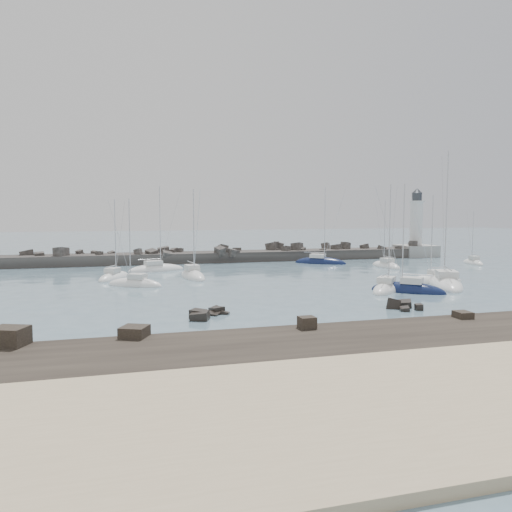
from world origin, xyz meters
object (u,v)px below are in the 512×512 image
at_px(sailboat_8, 320,263).
at_px(sailboat_9, 435,281).
at_px(sailboat_7, 387,289).
at_px(sailboat_5, 135,285).
at_px(sailboat_13, 445,285).
at_px(lighthouse, 416,241).
at_px(sailboat_6, 193,277).
at_px(sailboat_14, 408,291).
at_px(sailboat_12, 473,263).
at_px(sailboat_4, 156,270).
at_px(sailboat_3, 114,278).
at_px(sailboat_10, 386,266).

height_order(sailboat_8, sailboat_9, sailboat_8).
bearing_deg(sailboat_7, sailboat_5, 157.53).
distance_m(sailboat_9, sailboat_13, 3.15).
bearing_deg(sailboat_5, sailboat_7, -22.47).
xyz_separation_m(sailboat_5, sailboat_9, (37.28, -7.26, 0.01)).
distance_m(lighthouse, sailboat_13, 43.02).
distance_m(lighthouse, sailboat_6, 53.79).
xyz_separation_m(sailboat_5, sailboat_14, (29.68, -13.03, 0.01)).
bearing_deg(sailboat_12, sailboat_4, 175.18).
xyz_separation_m(sailboat_13, sailboat_14, (-6.91, -2.70, -0.00)).
xyz_separation_m(sailboat_4, sailboat_12, (54.09, -4.56, 0.01)).
height_order(sailboat_5, sailboat_9, sailboat_9).
bearing_deg(sailboat_8, sailboat_3, -161.38).
distance_m(sailboat_9, sailboat_12, 27.37).
xyz_separation_m(lighthouse, sailboat_8, (-24.59, -8.21, -2.96)).
bearing_deg(sailboat_8, sailboat_7, -98.65).
xyz_separation_m(lighthouse, sailboat_5, (-57.12, -27.35, -2.95)).
distance_m(sailboat_5, sailboat_13, 38.03).
bearing_deg(sailboat_3, sailboat_10, 4.30).
relative_size(sailboat_6, sailboat_12, 1.31).
distance_m(sailboat_5, sailboat_12, 58.82).
distance_m(sailboat_3, sailboat_9, 42.38).
height_order(sailboat_3, sailboat_14, sailboat_14).
distance_m(sailboat_8, sailboat_14, 32.30).
distance_m(sailboat_10, sailboat_14, 26.00).
height_order(sailboat_4, sailboat_7, sailboat_4).
xyz_separation_m(sailboat_4, sailboat_8, (28.82, 3.73, 0.00)).
height_order(lighthouse, sailboat_6, lighthouse).
bearing_deg(lighthouse, sailboat_4, -167.40).
height_order(sailboat_9, sailboat_13, sailboat_13).
xyz_separation_m(sailboat_12, sailboat_13, (-21.21, -21.19, 0.01)).
height_order(sailboat_5, sailboat_10, sailboat_10).
relative_size(sailboat_13, sailboat_14, 1.34).
distance_m(sailboat_9, sailboat_10, 18.14).
relative_size(sailboat_9, sailboat_12, 1.21).
height_order(sailboat_3, sailboat_13, sailboat_13).
distance_m(sailboat_13, sailboat_14, 7.42).
bearing_deg(sailboat_6, sailboat_14, -40.80).
bearing_deg(sailboat_3, sailboat_8, 18.62).
xyz_separation_m(sailboat_6, sailboat_14, (21.73, -18.75, -0.01)).
bearing_deg(sailboat_13, sailboat_9, 77.40).
height_order(lighthouse, sailboat_5, lighthouse).
xyz_separation_m(sailboat_5, sailboat_13, (36.60, -10.33, 0.01)).
xyz_separation_m(sailboat_6, sailboat_9, (29.33, -12.98, -0.01)).
bearing_deg(sailboat_10, sailboat_4, 172.52).
height_order(lighthouse, sailboat_12, lighthouse).
xyz_separation_m(sailboat_3, sailboat_4, (6.22, 8.08, -0.01)).
height_order(sailboat_7, sailboat_10, sailboat_7).
bearing_deg(sailboat_7, lighthouse, 53.04).
bearing_deg(sailboat_8, sailboat_10, -46.79).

